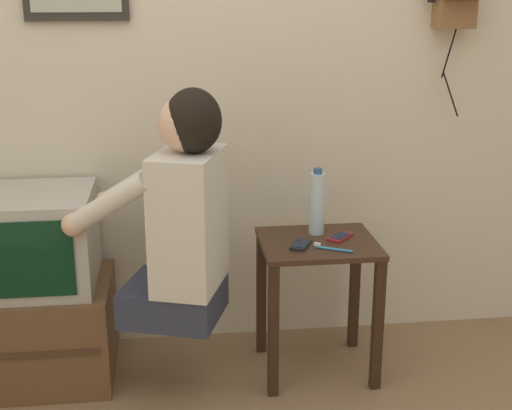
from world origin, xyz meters
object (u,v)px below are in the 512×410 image
at_px(person, 181,213).
at_px(cell_phone_spare, 340,237).
at_px(toothbrush, 330,248).
at_px(water_bottle, 317,203).
at_px(television, 22,240).
at_px(cell_phone_held, 301,245).

xyz_separation_m(person, cell_phone_spare, (0.65, 0.14, -0.17)).
height_order(cell_phone_spare, toothbrush, toothbrush).
bearing_deg(water_bottle, person, -159.43).
distance_m(person, toothbrush, 0.60).
bearing_deg(television, water_bottle, -0.94).
height_order(cell_phone_held, cell_phone_spare, same).
relative_size(cell_phone_spare, toothbrush, 0.93).
relative_size(person, toothbrush, 6.28).
relative_size(water_bottle, toothbrush, 1.96).
height_order(person, cell_phone_held, person).
relative_size(person, television, 1.59).
relative_size(television, toothbrush, 3.95).
distance_m(cell_phone_spare, toothbrush, 0.15).
relative_size(person, water_bottle, 3.20).
bearing_deg(cell_phone_held, cell_phone_spare, 48.98).
bearing_deg(toothbrush, television, 107.60).
distance_m(cell_phone_held, toothbrush, 0.12).
bearing_deg(water_bottle, cell_phone_spare, -40.64).
height_order(cell_phone_held, toothbrush, toothbrush).
distance_m(person, cell_phone_held, 0.51).
xyz_separation_m(person, cell_phone_held, (0.47, 0.07, -0.17)).
bearing_deg(person, cell_phone_spare, -59.14).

